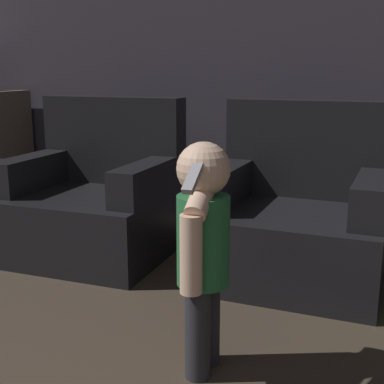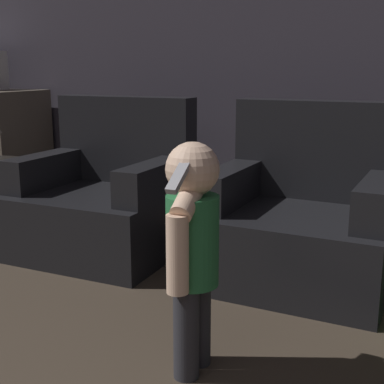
# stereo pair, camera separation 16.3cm
# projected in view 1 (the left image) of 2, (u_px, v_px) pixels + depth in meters

# --- Properties ---
(wall_back) EXTENTS (8.40, 0.05, 2.60)m
(wall_back) POSITION_uv_depth(u_px,v_px,m) (258.00, 37.00, 3.59)
(wall_back) COLOR #3D3842
(wall_back) RESTS_ON ground_plane
(armchair_left) EXTENTS (0.95, 0.85, 0.92)m
(armchair_left) POSITION_uv_depth(u_px,v_px,m) (95.00, 202.00, 3.21)
(armchair_left) COLOR black
(armchair_left) RESTS_ON ground_plane
(armchair_right) EXTENTS (0.97, 0.87, 0.92)m
(armchair_right) POSITION_uv_depth(u_px,v_px,m) (296.00, 219.00, 2.84)
(armchair_right) COLOR black
(armchair_right) RESTS_ON ground_plane
(person_toddler) EXTENTS (0.19, 0.33, 0.85)m
(person_toddler) POSITION_uv_depth(u_px,v_px,m) (203.00, 241.00, 1.87)
(person_toddler) COLOR #28282D
(person_toddler) RESTS_ON ground_plane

